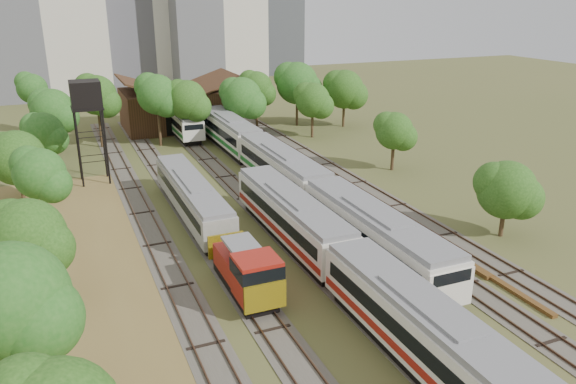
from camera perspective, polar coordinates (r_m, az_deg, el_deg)
name	(u,v)px	position (r m, az deg, el deg)	size (l,w,h in m)	color
ground	(419,328)	(34.76, 13.18, -13.34)	(240.00, 240.00, 0.00)	#475123
dry_grass_patch	(86,325)	(36.22, -19.81, -12.57)	(14.00, 60.00, 0.04)	brown
tracks	(261,196)	(54.45, -2.79, -0.43)	(24.60, 80.00, 0.19)	#4C473D
railcar_red_set	(345,264)	(36.83, 5.82, -7.28)	(3.10, 34.57, 3.83)	black
railcar_green_set	(282,170)	(55.53, -0.57, 2.26)	(3.24, 52.07, 4.02)	black
railcar_rear	(180,121)	(80.24, -10.90, 7.14)	(2.92, 16.08, 3.61)	black
shunter_locomotive	(248,273)	(36.37, -4.08, -8.19)	(2.69, 8.10, 3.53)	black
old_grey_coach	(192,197)	(49.48, -9.73, -0.52)	(2.77, 18.00, 3.43)	black
water_tower	(86,97)	(60.03, -19.84, 9.02)	(3.03, 3.03, 10.49)	black
rail_pile_near	(447,251)	(44.44, 15.83, -5.76)	(0.63, 9.40, 0.31)	brown
rail_pile_far	(510,289)	(40.44, 21.63, -9.13)	(0.47, 7.44, 0.24)	brown
maintenance_shed	(180,107)	(84.37, -10.92, 8.43)	(16.45, 11.55, 7.58)	#382314
tree_band_left	(32,174)	(48.87, -24.59, 1.68)	(7.73, 73.14, 8.33)	#382616
tree_band_far	(224,93)	(77.09, -6.55, 9.92)	(44.85, 10.84, 9.33)	#382616
tree_band_right	(386,132)	(61.58, 9.92, 6.00)	(6.26, 40.85, 7.46)	#382616
tower_far_right	(272,14)	(143.06, -1.62, 17.62)	(12.00, 12.00, 28.00)	#3F4246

